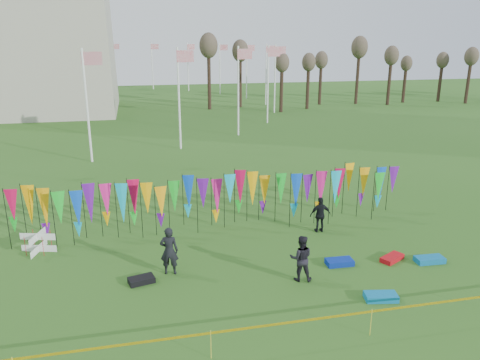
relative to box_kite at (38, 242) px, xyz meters
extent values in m
plane|color=#285518|center=(7.76, -5.70, -0.43)|extent=(160.00, 160.00, 0.00)
cylinder|color=white|center=(21.76, 42.30, 3.57)|extent=(0.16, 0.16, 8.00)
plane|color=#B01228|center=(22.36, 42.30, 6.87)|extent=(1.40, 0.00, 1.40)
cylinder|color=white|center=(20.81, 49.55, 3.57)|extent=(0.16, 0.16, 8.00)
plane|color=#B01228|center=(21.41, 49.55, 6.87)|extent=(1.40, 0.00, 1.40)
cylinder|color=white|center=(18.01, 56.30, 3.57)|extent=(0.16, 0.16, 8.00)
plane|color=#B01228|center=(18.61, 56.30, 6.87)|extent=(1.40, 0.00, 1.40)
cylinder|color=white|center=(13.56, 62.10, 3.57)|extent=(0.16, 0.16, 8.00)
plane|color=#B01228|center=(14.16, 62.10, 6.87)|extent=(1.40, 0.00, 1.40)
cylinder|color=white|center=(7.76, 66.55, 3.57)|extent=(0.16, 0.16, 8.00)
plane|color=#B01228|center=(8.36, 66.55, 6.87)|extent=(1.40, 0.00, 1.40)
cylinder|color=white|center=(1.01, 69.35, 3.57)|extent=(0.16, 0.16, 8.00)
plane|color=#B01228|center=(1.61, 69.35, 6.87)|extent=(1.40, 0.00, 1.40)
cylinder|color=white|center=(-6.24, 70.30, 3.57)|extent=(0.16, 0.16, 8.00)
plane|color=#B01228|center=(-5.64, 70.30, 6.87)|extent=(1.40, 0.00, 1.40)
cylinder|color=white|center=(-13.48, 69.35, 3.57)|extent=(0.16, 0.16, 8.00)
plane|color=#B01228|center=(-12.88, 69.35, 6.87)|extent=(1.40, 0.00, 1.40)
cylinder|color=white|center=(1.01, 15.26, 3.57)|extent=(0.16, 0.16, 8.00)
plane|color=#B01228|center=(1.61, 15.26, 6.87)|extent=(1.40, 0.00, 1.40)
cylinder|color=white|center=(7.76, 18.05, 3.57)|extent=(0.16, 0.16, 8.00)
plane|color=#B01228|center=(8.36, 18.05, 6.87)|extent=(1.40, 0.00, 1.40)
cylinder|color=white|center=(13.56, 22.50, 3.57)|extent=(0.16, 0.16, 8.00)
plane|color=#B01228|center=(14.16, 22.50, 6.87)|extent=(1.40, 0.00, 1.40)
cylinder|color=white|center=(18.01, 28.30, 3.57)|extent=(0.16, 0.16, 8.00)
plane|color=#B01228|center=(18.61, 28.30, 6.87)|extent=(1.40, 0.00, 1.40)
cylinder|color=white|center=(20.81, 35.05, 3.57)|extent=(0.16, 0.16, 8.00)
plane|color=#B01228|center=(21.41, 35.05, 6.87)|extent=(1.40, 0.00, 1.40)
cylinder|color=black|center=(-1.24, 0.92, 0.82)|extent=(0.03, 0.03, 2.50)
cone|color=#D00B46|center=(-0.96, 0.92, 1.19)|extent=(0.64, 0.64, 1.60)
cylinder|color=black|center=(-0.61, 0.92, 0.82)|extent=(0.03, 0.03, 2.50)
cone|color=#FFAE08|center=(-0.33, 0.92, 1.19)|extent=(0.64, 0.64, 1.60)
cylinder|color=black|center=(0.01, 0.92, 0.82)|extent=(0.03, 0.03, 2.50)
cone|color=#FFA20D|center=(0.29, 0.92, 1.19)|extent=(0.64, 0.64, 1.60)
cylinder|color=black|center=(0.63, 0.92, 0.82)|extent=(0.03, 0.03, 2.50)
cone|color=green|center=(0.91, 0.92, 1.19)|extent=(0.64, 0.64, 1.60)
cylinder|color=black|center=(1.25, 0.92, 0.82)|extent=(0.03, 0.03, 2.50)
cone|color=blue|center=(1.53, 0.92, 1.19)|extent=(0.64, 0.64, 1.60)
cylinder|color=black|center=(1.87, 0.92, 0.82)|extent=(0.03, 0.03, 2.50)
cone|color=#651198|center=(2.15, 0.92, 1.19)|extent=(0.64, 0.64, 1.60)
cylinder|color=black|center=(2.49, 0.92, 0.82)|extent=(0.03, 0.03, 2.50)
cone|color=#EB1A85|center=(2.77, 0.92, 1.19)|extent=(0.64, 0.64, 1.60)
cylinder|color=black|center=(3.11, 0.92, 0.82)|extent=(0.03, 0.03, 2.50)
cone|color=#0EAED7|center=(3.39, 0.92, 1.19)|extent=(0.64, 0.64, 1.60)
cylinder|color=black|center=(3.73, 0.92, 0.82)|extent=(0.03, 0.03, 2.50)
cone|color=#D00B46|center=(4.01, 0.92, 1.19)|extent=(0.64, 0.64, 1.60)
cylinder|color=black|center=(4.35, 0.92, 0.82)|extent=(0.03, 0.03, 2.50)
cone|color=#FFAE08|center=(4.63, 0.92, 1.19)|extent=(0.64, 0.64, 1.60)
cylinder|color=black|center=(4.97, 0.92, 0.82)|extent=(0.03, 0.03, 2.50)
cone|color=#FFA20D|center=(5.25, 0.92, 1.19)|extent=(0.64, 0.64, 1.60)
cylinder|color=black|center=(5.59, 0.92, 0.82)|extent=(0.03, 0.03, 2.50)
cone|color=green|center=(5.87, 0.92, 1.19)|extent=(0.64, 0.64, 1.60)
cylinder|color=black|center=(6.21, 0.92, 0.82)|extent=(0.03, 0.03, 2.50)
cone|color=blue|center=(6.49, 0.92, 1.19)|extent=(0.64, 0.64, 1.60)
cylinder|color=black|center=(6.83, 0.92, 0.82)|extent=(0.03, 0.03, 2.50)
cone|color=#651198|center=(7.11, 0.92, 1.19)|extent=(0.64, 0.64, 1.60)
cylinder|color=black|center=(7.45, 0.92, 0.82)|extent=(0.03, 0.03, 2.50)
cone|color=#EB1A85|center=(7.73, 0.92, 1.19)|extent=(0.64, 0.64, 1.60)
cylinder|color=black|center=(8.07, 0.92, 0.82)|extent=(0.03, 0.03, 2.50)
cone|color=#0EAED7|center=(8.35, 0.92, 1.19)|extent=(0.64, 0.64, 1.60)
cylinder|color=black|center=(8.70, 0.92, 0.82)|extent=(0.03, 0.03, 2.50)
cone|color=#D00B46|center=(8.98, 0.92, 1.19)|extent=(0.64, 0.64, 1.60)
cylinder|color=black|center=(9.32, 0.92, 0.82)|extent=(0.03, 0.03, 2.50)
cone|color=#FFAE08|center=(9.60, 0.92, 1.19)|extent=(0.64, 0.64, 1.60)
cylinder|color=black|center=(9.94, 0.92, 0.82)|extent=(0.03, 0.03, 2.50)
cone|color=#FFA20D|center=(10.22, 0.92, 1.19)|extent=(0.64, 0.64, 1.60)
cylinder|color=black|center=(10.56, 0.92, 0.82)|extent=(0.03, 0.03, 2.50)
cone|color=green|center=(10.84, 0.92, 1.19)|extent=(0.64, 0.64, 1.60)
cylinder|color=black|center=(11.18, 0.92, 0.82)|extent=(0.03, 0.03, 2.50)
cone|color=blue|center=(11.46, 0.92, 1.19)|extent=(0.64, 0.64, 1.60)
cylinder|color=black|center=(11.80, 0.92, 0.82)|extent=(0.03, 0.03, 2.50)
cone|color=#651198|center=(12.08, 0.92, 1.19)|extent=(0.64, 0.64, 1.60)
cylinder|color=black|center=(12.42, 0.92, 0.82)|extent=(0.03, 0.03, 2.50)
cone|color=#EB1A85|center=(12.70, 0.92, 1.19)|extent=(0.64, 0.64, 1.60)
cylinder|color=black|center=(13.04, 0.92, 0.82)|extent=(0.03, 0.03, 2.50)
cone|color=#0EAED7|center=(13.32, 0.92, 1.19)|extent=(0.64, 0.64, 1.60)
cylinder|color=black|center=(13.66, 0.92, 0.82)|extent=(0.03, 0.03, 2.50)
cone|color=#D00B46|center=(13.94, 0.92, 1.19)|extent=(0.64, 0.64, 1.60)
cylinder|color=black|center=(14.28, 0.92, 0.82)|extent=(0.03, 0.03, 2.50)
cone|color=#FFAE08|center=(14.56, 0.92, 1.19)|extent=(0.64, 0.64, 1.60)
cylinder|color=black|center=(14.90, 0.92, 0.82)|extent=(0.03, 0.03, 2.50)
cone|color=#FFA20D|center=(15.18, 0.92, 1.19)|extent=(0.64, 0.64, 1.60)
cylinder|color=black|center=(15.52, 0.92, 0.82)|extent=(0.03, 0.03, 2.50)
cone|color=green|center=(15.80, 0.92, 1.19)|extent=(0.64, 0.64, 1.60)
cylinder|color=black|center=(16.14, 0.92, 0.82)|extent=(0.03, 0.03, 2.50)
cone|color=blue|center=(16.42, 0.92, 1.19)|extent=(0.64, 0.64, 1.60)
cylinder|color=black|center=(16.76, 0.92, 0.82)|extent=(0.03, 0.03, 2.50)
cone|color=#651198|center=(17.04, 0.92, 1.19)|extent=(0.64, 0.64, 1.60)
cube|color=#FED905|center=(7.76, -8.36, 0.39)|extent=(26.00, 0.01, 0.08)
cylinder|color=gold|center=(5.76, -8.36, 0.02)|extent=(0.02, 0.02, 0.90)
cylinder|color=gold|center=(10.76, -8.36, 0.02)|extent=(0.02, 0.02, 0.90)
cylinder|color=#36241B|center=(13.76, 38.30, 2.77)|extent=(0.44, 0.44, 6.40)
ellipsoid|color=brown|center=(13.76, 38.30, 6.13)|extent=(1.92, 1.92, 2.56)
cylinder|color=#36241B|center=(17.76, 38.30, 2.77)|extent=(0.44, 0.44, 6.40)
ellipsoid|color=brown|center=(17.76, 38.30, 6.13)|extent=(1.92, 1.92, 2.56)
cylinder|color=#36241B|center=(21.76, 38.30, 2.77)|extent=(0.44, 0.44, 6.40)
ellipsoid|color=brown|center=(21.76, 38.30, 6.13)|extent=(1.92, 1.92, 2.56)
cylinder|color=#36241B|center=(25.76, 38.30, 2.77)|extent=(0.44, 0.44, 6.40)
ellipsoid|color=brown|center=(25.76, 38.30, 6.13)|extent=(1.92, 1.92, 2.56)
cylinder|color=#36241B|center=(29.76, 38.30, 2.77)|extent=(0.44, 0.44, 6.40)
ellipsoid|color=brown|center=(29.76, 38.30, 6.13)|extent=(1.92, 1.92, 2.56)
cylinder|color=#36241B|center=(33.76, 38.30, 2.77)|extent=(0.44, 0.44, 6.40)
ellipsoid|color=brown|center=(33.76, 38.30, 6.13)|extent=(1.92, 1.92, 2.56)
cylinder|color=#36241B|center=(37.76, 38.30, 2.77)|extent=(0.44, 0.44, 6.40)
ellipsoid|color=brown|center=(37.76, 38.30, 6.13)|extent=(1.92, 1.92, 2.56)
cylinder|color=#36241B|center=(41.76, 38.30, 2.77)|extent=(0.44, 0.44, 6.40)
ellipsoid|color=brown|center=(41.76, 38.30, 6.13)|extent=(1.92, 1.92, 2.56)
cylinder|color=#36241B|center=(45.76, 38.30, 2.77)|extent=(0.44, 0.44, 6.40)
ellipsoid|color=brown|center=(45.76, 38.30, 6.13)|extent=(1.92, 1.92, 2.56)
cylinder|color=#36241B|center=(49.76, 38.30, 2.77)|extent=(0.44, 0.44, 6.40)
ellipsoid|color=brown|center=(49.76, 38.30, 6.13)|extent=(1.92, 1.92, 2.56)
cylinder|color=red|center=(-0.37, -0.37, 0.00)|extent=(0.02, 0.02, 0.85)
cylinder|color=red|center=(0.37, -0.37, 0.00)|extent=(0.02, 0.02, 0.85)
cylinder|color=red|center=(-0.37, 0.37, 0.00)|extent=(0.02, 0.02, 0.85)
cylinder|color=red|center=(0.37, 0.37, 0.00)|extent=(0.02, 0.02, 0.85)
imported|color=black|center=(5.22, -3.11, 0.52)|extent=(0.77, 0.63, 1.89)
imported|color=black|center=(9.90, -4.66, 0.45)|extent=(0.96, 0.73, 1.76)
imported|color=black|center=(12.32, -0.56, 0.41)|extent=(1.00, 0.60, 1.68)
cube|color=#0C76B4|center=(12.13, -6.59, -0.32)|extent=(1.18, 0.75, 0.22)
cube|color=#09279D|center=(11.83, -3.86, -0.32)|extent=(1.08, 0.59, 0.22)
cube|color=red|center=(14.07, -3.97, -0.33)|extent=(1.17, 0.94, 0.20)
cube|color=black|center=(4.14, -3.59, -0.32)|extent=(1.02, 0.75, 0.21)
cube|color=#0C6BAA|center=(15.45, -4.45, -0.32)|extent=(1.17, 0.60, 0.22)
camera|label=1|loc=(4.30, -19.36, 8.16)|focal=35.00mm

